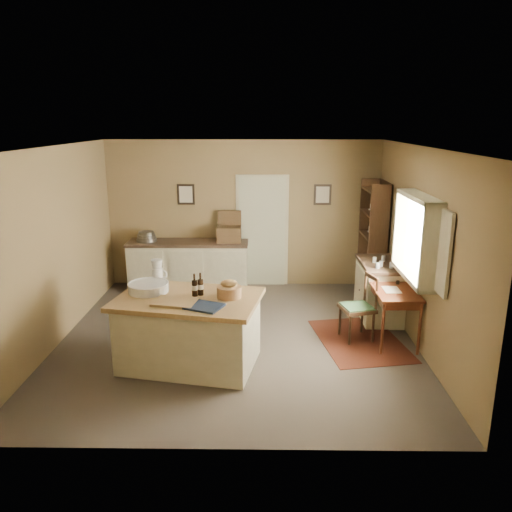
{
  "coord_description": "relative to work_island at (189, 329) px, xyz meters",
  "views": [
    {
      "loc": [
        0.37,
        -6.6,
        3.04
      ],
      "look_at": [
        0.27,
        0.3,
        1.15
      ],
      "focal_mm": 35.0,
      "sensor_mm": 36.0,
      "label": 1
    }
  ],
  "objects": [
    {
      "name": "door",
      "position": [
        0.92,
        3.23,
        0.57
      ],
      "size": [
        0.97,
        0.06,
        2.11
      ],
      "primitive_type": "cube",
      "color": "beige",
      "rests_on": "ground"
    },
    {
      "name": "desk_chair",
      "position": [
        2.28,
        0.79,
        -0.02
      ],
      "size": [
        0.53,
        0.53,
        0.93
      ],
      "primitive_type": null,
      "rotation": [
        0.0,
        0.0,
        0.26
      ],
      "color": "#321F13",
      "rests_on": "ground"
    },
    {
      "name": "shelving_unit",
      "position": [
        2.93,
        2.76,
        0.53
      ],
      "size": [
        0.34,
        0.91,
        2.02
      ],
      "color": "#321F13",
      "rests_on": "ground"
    },
    {
      "name": "wall_front",
      "position": [
        0.57,
        -1.74,
        0.87
      ],
      "size": [
        5.0,
        0.1,
        2.7
      ],
      "primitive_type": "cube",
      "color": "olive",
      "rests_on": "ground"
    },
    {
      "name": "ceiling",
      "position": [
        0.57,
        0.76,
        2.22
      ],
      "size": [
        5.0,
        5.0,
        0.0
      ],
      "primitive_type": "plane",
      "color": "silver",
      "rests_on": "wall_back"
    },
    {
      "name": "writing_desk",
      "position": [
        2.77,
        0.72,
        0.19
      ],
      "size": [
        0.57,
        0.93,
        0.82
      ],
      "color": "#3E190C",
      "rests_on": "ground"
    },
    {
      "name": "work_island",
      "position": [
        0.0,
        0.0,
        0.0
      ],
      "size": [
        1.94,
        1.45,
        1.2
      ],
      "rotation": [
        0.0,
        0.0,
        -0.19
      ],
      "color": "beige",
      "rests_on": "ground"
    },
    {
      "name": "window",
      "position": [
        3.0,
        0.56,
        1.07
      ],
      "size": [
        0.25,
        1.99,
        1.12
      ],
      "color": "beige",
      "rests_on": "ground"
    },
    {
      "name": "ground",
      "position": [
        0.57,
        0.76,
        -0.48
      ],
      "size": [
        5.0,
        5.0,
        0.0
      ],
      "primitive_type": "plane",
      "color": "brown",
      "rests_on": "ground"
    },
    {
      "name": "wall_back",
      "position": [
        0.57,
        3.26,
        0.87
      ],
      "size": [
        5.0,
        0.1,
        2.7
      ],
      "primitive_type": "cube",
      "color": "olive",
      "rests_on": "ground"
    },
    {
      "name": "rug",
      "position": [
        2.32,
        0.72,
        -0.48
      ],
      "size": [
        1.35,
        1.76,
        0.01
      ],
      "primitive_type": "cube",
      "rotation": [
        0.0,
        0.0,
        0.17
      ],
      "color": "#411D0D",
      "rests_on": "ground"
    },
    {
      "name": "right_cabinet",
      "position": [
        2.77,
        1.62,
        -0.02
      ],
      "size": [
        0.61,
        1.09,
        0.99
      ],
      "color": "beige",
      "rests_on": "ground"
    },
    {
      "name": "framed_prints",
      "position": [
        0.77,
        3.24,
        1.24
      ],
      "size": [
        2.82,
        0.02,
        0.38
      ],
      "color": "black",
      "rests_on": "ground"
    },
    {
      "name": "sideboard",
      "position": [
        -0.42,
        2.96,
        -0.0
      ],
      "size": [
        2.19,
        0.62,
        1.18
      ],
      "color": "beige",
      "rests_on": "ground"
    },
    {
      "name": "wall_right",
      "position": [
        3.07,
        0.76,
        0.87
      ],
      "size": [
        0.1,
        5.0,
        2.7
      ],
      "primitive_type": "cube",
      "color": "olive",
      "rests_on": "ground"
    },
    {
      "name": "wall_left",
      "position": [
        -1.93,
        0.76,
        0.87
      ],
      "size": [
        0.1,
        5.0,
        2.7
      ],
      "primitive_type": "cube",
      "color": "olive",
      "rests_on": "ground"
    }
  ]
}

